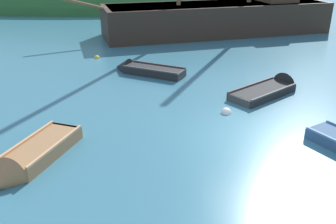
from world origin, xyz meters
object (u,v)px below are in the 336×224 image
Objects in this scene: sailing_ship at (219,22)px; buoy_white at (226,113)px; rowboat_portside at (31,159)px; rowboat_outer_left at (272,90)px; rowboat_outer_right at (144,71)px; buoy_yellow at (97,58)px.

buoy_white is (-2.20, -13.79, -0.81)m from sailing_ship.
rowboat_outer_left reaches higher than rowboat_portside.
sailing_ship is 10.29m from rowboat_outer_right.
sailing_ship is at bearing 37.38° from buoy_yellow.
buoy_white is at bearing -175.81° from rowboat_outer_left.
buoy_yellow is (-7.83, -5.98, -0.81)m from sailing_ship.
sailing_ship is 5.27× the size of rowboat_portside.
sailing_ship is 46.34× the size of buoy_white.
rowboat_outer_left is at bearing 143.77° from rowboat_portside.
rowboat_outer_left is 12.18× the size of buoy_yellow.
sailing_ship is 9.89m from buoy_yellow.
sailing_ship is 4.97× the size of rowboat_outer_left.
sailing_ship is 11.75m from rowboat_outer_left.
rowboat_portside is 0.94× the size of rowboat_outer_left.
rowboat_outer_right reaches higher than buoy_yellow.
rowboat_portside is at bearing -92.81° from buoy_yellow.
buoy_yellow is at bearing 107.49° from rowboat_outer_left.
rowboat_portside is 6.94m from buoy_white.
rowboat_outer_left is at bearing 78.06° from sailing_ship.
rowboat_portside reaches higher than buoy_yellow.
sailing_ship reaches higher than rowboat_outer_left.
rowboat_portside is at bearing 174.72° from rowboat_outer_left.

